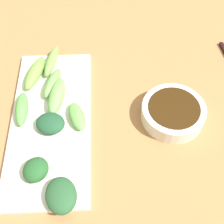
# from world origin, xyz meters

# --- Properties ---
(tabletop) EXTENTS (2.10, 2.10, 0.02)m
(tabletop) POSITION_xyz_m (0.00, 0.00, 0.01)
(tabletop) COLOR #A57045
(tabletop) RESTS_ON ground
(sauce_bowl) EXTENTS (0.13, 0.13, 0.04)m
(sauce_bowl) POSITION_xyz_m (-0.13, -0.02, 0.04)
(sauce_bowl) COLOR silver
(sauce_bowl) RESTS_ON tabletop
(serving_plate) EXTENTS (0.16, 0.37, 0.01)m
(serving_plate) POSITION_xyz_m (0.12, -0.02, 0.03)
(serving_plate) COLOR silver
(serving_plate) RESTS_ON tabletop
(broccoli_leafy_0) EXTENTS (0.07, 0.08, 0.03)m
(broccoli_leafy_0) POSITION_xyz_m (0.09, 0.15, 0.05)
(broccoli_leafy_0) COLOR #275430
(broccoli_leafy_0) RESTS_ON serving_plate
(broccoli_stalk_1) EXTENTS (0.05, 0.10, 0.02)m
(broccoli_stalk_1) POSITION_xyz_m (0.16, -0.14, 0.04)
(broccoli_stalk_1) COLOR #74B046
(broccoli_stalk_1) RESTS_ON serving_plate
(broccoli_leafy_2) EXTENTS (0.06, 0.06, 0.03)m
(broccoli_leafy_2) POSITION_xyz_m (0.14, 0.10, 0.05)
(broccoli_leafy_2) COLOR #245629
(broccoli_leafy_2) RESTS_ON serving_plate
(broccoli_stalk_3) EXTENTS (0.05, 0.09, 0.03)m
(broccoli_stalk_3) POSITION_xyz_m (0.12, -0.10, 0.05)
(broccoli_stalk_3) COLOR #6AA050
(broccoli_stalk_3) RESTS_ON serving_plate
(broccoli_leafy_4) EXTENTS (0.07, 0.06, 0.03)m
(broccoli_leafy_4) POSITION_xyz_m (0.12, 0.00, 0.04)
(broccoli_leafy_4) COLOR #1F4C2F
(broccoli_leafy_4) RESTS_ON serving_plate
(broccoli_stalk_5) EXTENTS (0.05, 0.08, 0.02)m
(broccoli_stalk_5) POSITION_xyz_m (0.07, -0.02, 0.04)
(broccoli_stalk_5) COLOR #6ABC52
(broccoli_stalk_5) RESTS_ON serving_plate
(broccoli_stalk_6) EXTENTS (0.03, 0.09, 0.02)m
(broccoli_stalk_6) POSITION_xyz_m (0.18, -0.04, 0.04)
(broccoli_stalk_6) COLOR #5DAF4D
(broccoli_stalk_6) RESTS_ON serving_plate
(broccoli_stalk_7) EXTENTS (0.04, 0.10, 0.02)m
(broccoli_stalk_7) POSITION_xyz_m (0.13, -0.17, 0.04)
(broccoli_stalk_7) COLOR #72A34B
(broccoli_stalk_7) RESTS_ON serving_plate
(broccoli_stalk_8) EXTENTS (0.04, 0.10, 0.03)m
(broccoli_stalk_8) POSITION_xyz_m (0.11, -0.07, 0.05)
(broccoli_stalk_8) COLOR #71AE56
(broccoli_stalk_8) RESTS_ON serving_plate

